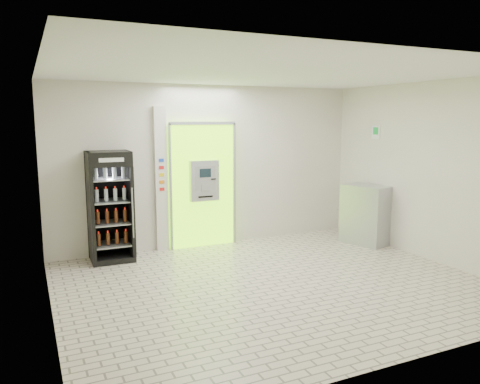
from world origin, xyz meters
TOP-DOWN VIEW (x-y plane):
  - ground at (0.00, 0.00)m, footprint 6.00×6.00m
  - room_shell at (0.00, 0.00)m, footprint 6.00×6.00m
  - atm_assembly at (-0.20, 2.41)m, footprint 1.30×0.24m
  - pillar at (-0.98, 2.45)m, footprint 0.22×0.11m
  - beverage_cooler at (-1.93, 2.19)m, footprint 0.71×0.67m
  - steel_cabinet at (2.71, 1.25)m, footprint 0.79×0.97m
  - exit_sign at (2.99, 1.40)m, footprint 0.02×0.22m

SIDE VIEW (x-z plane):
  - ground at x=0.00m, z-range 0.00..0.00m
  - steel_cabinet at x=2.71m, z-range 0.00..1.13m
  - beverage_cooler at x=-1.93m, z-range -0.04..1.82m
  - atm_assembly at x=-0.20m, z-range 0.01..2.34m
  - pillar at x=-0.98m, z-range 0.00..2.60m
  - room_shell at x=0.00m, z-range -1.16..4.84m
  - exit_sign at x=2.99m, z-range 1.99..2.25m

